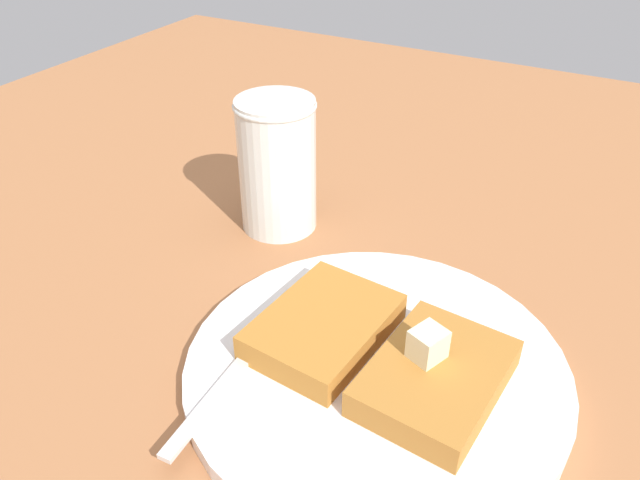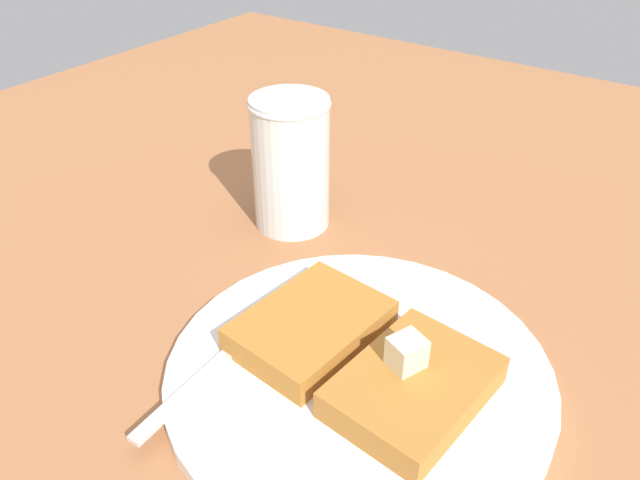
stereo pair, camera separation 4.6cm
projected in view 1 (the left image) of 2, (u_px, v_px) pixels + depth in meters
The scene contains 7 objects.
table_surface at pixel (353, 341), 45.60cm from camera, with size 129.28×129.28×2.54cm, color #A4673E.
plate at pixel (376, 368), 40.69cm from camera, with size 24.90×24.90×1.24cm.
toast_slice_left at pixel (436, 377), 37.93cm from camera, with size 7.23×9.99×1.99cm, color #AE6F2C.
toast_slice_middle at pixel (324, 327), 41.74cm from camera, with size 7.23×9.99×1.99cm, color #B2712B.
butter_pat_primary at pixel (428, 344), 37.48cm from camera, with size 2.00×1.80×2.00cm, color beige.
fork at pixel (250, 354), 40.75cm from camera, with size 2.37×16.05×0.36cm.
syrup_jar at pixel (278, 172), 53.63cm from camera, with size 6.90×6.90×11.78cm.
Camera 1 is at (-14.00, 30.72, 32.90)cm, focal length 35.00 mm.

